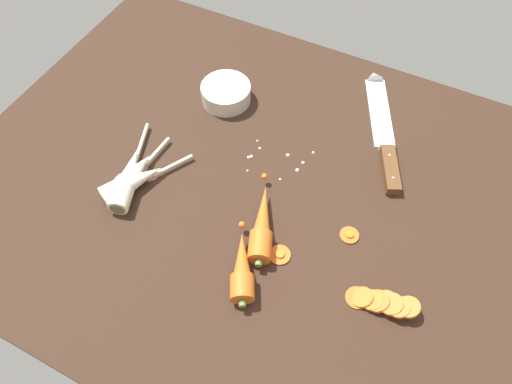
{
  "coord_description": "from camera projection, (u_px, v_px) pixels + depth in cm",
  "views": [
    {
      "loc": [
        22.43,
        -46.81,
        76.74
      ],
      "look_at": [
        0.0,
        -2.0,
        1.5
      ],
      "focal_mm": 33.07,
      "sensor_mm": 36.0,
      "label": 1
    }
  ],
  "objects": [
    {
      "name": "ground_plane",
      "position": [
        260.0,
        194.0,
        0.94
      ],
      "size": [
        120.0,
        90.0,
        4.0
      ],
      "primitive_type": "cube",
      "color": "#332116"
    },
    {
      "name": "chefs_knife",
      "position": [
        382.0,
        125.0,
        1.01
      ],
      "size": [
        17.61,
        32.92,
        4.18
      ],
      "color": "silver",
      "rests_on": "ground_plane"
    },
    {
      "name": "whole_carrot",
      "position": [
        262.0,
        225.0,
        0.86
      ],
      "size": [
        9.48,
        18.39,
        4.2
      ],
      "color": "#D6601E",
      "rests_on": "ground_plane"
    },
    {
      "name": "whole_carrot_second",
      "position": [
        242.0,
        268.0,
        0.81
      ],
      "size": [
        9.45,
        14.53,
        4.2
      ],
      "color": "#D6601E",
      "rests_on": "ground_plane"
    },
    {
      "name": "parsnip_front",
      "position": [
        132.0,
        176.0,
        0.92
      ],
      "size": [
        4.64,
        17.75,
        4.0
      ],
      "color": "silver",
      "rests_on": "ground_plane"
    },
    {
      "name": "parsnip_mid_left",
      "position": [
        128.0,
        178.0,
        0.92
      ],
      "size": [
        9.61,
        21.52,
        4.0
      ],
      "color": "silver",
      "rests_on": "ground_plane"
    },
    {
      "name": "parsnip_mid_right",
      "position": [
        133.0,
        182.0,
        0.91
      ],
      "size": [
        11.64,
        17.95,
        4.0
      ],
      "color": "silver",
      "rests_on": "ground_plane"
    },
    {
      "name": "carrot_slice_stack",
      "position": [
        381.0,
        302.0,
        0.79
      ],
      "size": [
        12.04,
        5.36,
        3.65
      ],
      "color": "#D6601E",
      "rests_on": "ground_plane"
    },
    {
      "name": "carrot_slice_stray_near",
      "position": [
        349.0,
        235.0,
        0.87
      ],
      "size": [
        3.57,
        3.57,
        0.7
      ],
      "color": "#D6601E",
      "rests_on": "ground_plane"
    },
    {
      "name": "carrot_slice_stray_mid",
      "position": [
        280.0,
        254.0,
        0.84
      ],
      "size": [
        3.96,
        3.96,
        0.7
      ],
      "color": "#D6601E",
      "rests_on": "ground_plane"
    },
    {
      "name": "prep_bowl",
      "position": [
        226.0,
        93.0,
        1.04
      ],
      "size": [
        11.0,
        11.0,
        4.0
      ],
      "color": "beige",
      "rests_on": "ground_plane"
    },
    {
      "name": "mince_crumbs",
      "position": [
        280.0,
        159.0,
        0.96
      ],
      "size": [
        12.3,
        10.74,
        0.81
      ],
      "color": "silver",
      "rests_on": "ground_plane"
    }
  ]
}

